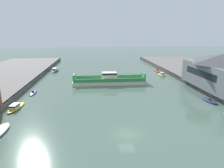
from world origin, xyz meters
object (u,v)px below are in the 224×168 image
Objects in this scene: chain_ferry at (109,80)px; moored_boat_mid_right at (16,107)px; moored_boat_mid_left at (33,93)px; moored_boat_upstream_a at (209,101)px; moored_boat_upstream_b at (55,70)px; warehouse_shed at (224,70)px; moored_boat_far_right at (162,74)px; moored_boat_near_left at (157,71)px.

moored_boat_mid_right is at bearing -138.85° from chain_ferry.
moored_boat_mid_left is (-21.65, -8.34, -0.92)m from chain_ferry.
chain_ferry is 3.51× the size of moored_boat_mid_right.
moored_boat_upstream_a is 0.67× the size of moored_boat_upstream_b.
moored_boat_mid_left is at bearing 175.85° from warehouse_shed.
moored_boat_mid_left is 1.00× the size of moored_boat_upstream_a.
moored_boat_far_right is 29.55m from moored_boat_upstream_a.
warehouse_shed is at bearing -34.25° from moored_boat_upstream_b.
moored_boat_near_left is 1.16× the size of moored_boat_upstream_a.
chain_ferry is at bearing 21.06° from moored_boat_mid_left.
moored_boat_near_left is 32.15m from warehouse_shed.
moored_boat_mid_right is 1.13× the size of moored_boat_far_right.
warehouse_shed is (51.87, -3.76, 5.89)m from moored_boat_mid_left.
moored_boat_upstream_b is (-43.78, 42.39, 0.28)m from moored_boat_upstream_a.
moored_boat_mid_right is 42.42m from moored_boat_upstream_b.
moored_boat_upstream_a is (1.15, -29.53, -0.21)m from moored_boat_far_right.
chain_ferry is at bearing -47.12° from moored_boat_upstream_b.
moored_boat_near_left is 1.05× the size of moored_boat_far_right.
moored_boat_upstream_b is at bearing 135.93° from moored_boat_upstream_a.
moored_boat_mid_right is at bearing -91.02° from moored_boat_upstream_b.
chain_ferry is 4.38× the size of moored_boat_upstream_a.
moored_boat_mid_left is 52.34m from warehouse_shed.
moored_boat_near_left is 37.84m from moored_boat_upstream_a.
warehouse_shed reaches higher than moored_boat_upstream_b.
chain_ferry is at bearing -140.30° from moored_boat_near_left.
warehouse_shed is (51.62, -35.15, 5.56)m from moored_boat_upstream_b.
chain_ferry is 4.40× the size of moored_boat_mid_left.
chain_ferry reaches higher than moored_boat_near_left.
moored_boat_far_right reaches higher than moored_boat_mid_left.
moored_boat_upstream_a is at bearing -89.87° from moored_boat_near_left.
moored_boat_upstream_b reaches higher than moored_boat_mid_left.
moored_boat_far_right is (42.88, 18.52, 0.26)m from moored_boat_mid_left.
moored_boat_upstream_a is at bearing -87.77° from moored_boat_far_right.
moored_boat_mid_left is (-43.94, -26.84, -0.08)m from moored_boat_near_left.
warehouse_shed is at bearing 42.71° from moored_boat_upstream_a.
moored_boat_mid_right is 52.49m from moored_boat_far_right.
chain_ferry is 23.22m from moored_boat_mid_left.
moored_boat_far_right reaches higher than moored_boat_upstream_a.
moored_boat_upstream_a is 60.94m from moored_boat_upstream_b.
moored_boat_upstream_a is 0.26× the size of warehouse_shed.
moored_boat_far_right is at bearing -97.28° from moored_boat_near_left.
moored_boat_mid_left is at bearing 87.35° from moored_boat_mid_right.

